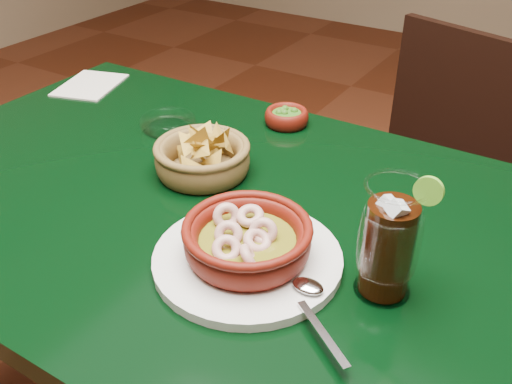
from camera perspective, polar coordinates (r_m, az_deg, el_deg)
The scene contains 8 objects.
dining_table at distance 1.05m, azimuth -5.92°, elevation -4.62°, with size 1.20×0.80×0.75m.
dining_chair at distance 1.61m, azimuth 15.88°, elevation 1.06°, with size 0.51×0.51×0.87m.
shrimp_plate at distance 0.82m, azimuth -0.85°, elevation -5.32°, with size 0.35×0.28×0.08m.
chip_basket at distance 1.04m, azimuth -5.37°, elevation 3.44°, with size 0.21×0.21×0.13m.
guacamole_ramekin at distance 1.22m, azimuth 3.07°, elevation 7.50°, with size 0.11×0.11×0.04m.
cola_drink at distance 0.76m, azimuth 13.16°, elevation -4.85°, with size 0.17×0.17×0.19m.
glass_ashtray at distance 1.22m, azimuth -8.80°, elevation 6.85°, with size 0.12×0.12×0.03m.
paper_menu at distance 1.48m, azimuth -16.26°, elevation 10.23°, with size 0.17×0.20×0.00m.
Camera 1 is at (0.53, -0.65, 1.28)m, focal length 40.00 mm.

